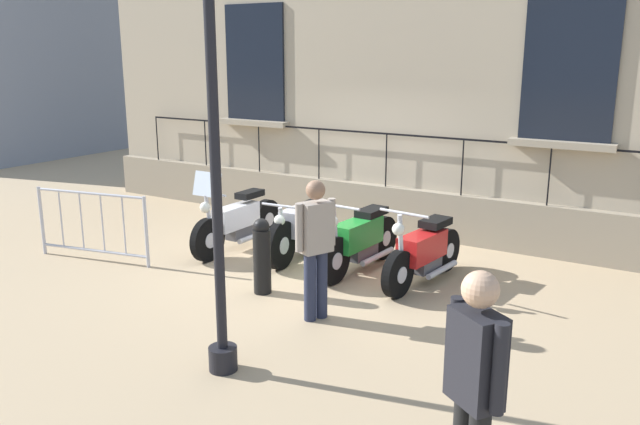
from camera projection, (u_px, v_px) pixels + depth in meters
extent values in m
plane|color=tan|center=(321.00, 266.00, 9.36)|extent=(60.00, 60.00, 0.00)
cube|color=gray|center=(386.00, 209.00, 11.05)|extent=(0.20, 12.61, 0.80)
cube|color=black|center=(570.00, 67.00, 9.11)|extent=(0.06, 1.29, 2.10)
cube|color=gray|center=(561.00, 145.00, 9.31)|extent=(0.24, 1.49, 0.10)
cube|color=black|center=(255.00, 63.00, 11.91)|extent=(0.06, 1.29, 2.10)
cube|color=gray|center=(254.00, 123.00, 12.11)|extent=(0.24, 1.49, 0.10)
cube|color=black|center=(387.00, 134.00, 10.70)|extent=(0.03, 10.59, 0.03)
cylinder|color=black|center=(157.00, 139.00, 13.49)|extent=(0.02, 0.02, 0.89)
cylinder|color=black|center=(205.00, 143.00, 12.82)|extent=(0.02, 0.02, 0.89)
cylinder|color=black|center=(259.00, 148.00, 12.15)|extent=(0.02, 0.02, 0.89)
cylinder|color=black|center=(319.00, 154.00, 11.48)|extent=(0.02, 0.02, 0.89)
cylinder|color=black|center=(386.00, 160.00, 10.81)|extent=(0.02, 0.02, 0.89)
cylinder|color=black|center=(462.00, 168.00, 10.14)|extent=(0.02, 0.02, 0.89)
cylinder|color=black|center=(549.00, 176.00, 9.47)|extent=(0.02, 0.02, 0.89)
cylinder|color=black|center=(208.00, 240.00, 9.49)|extent=(0.65, 0.12, 0.65)
cylinder|color=silver|center=(208.00, 240.00, 9.49)|extent=(0.23, 0.14, 0.23)
cylinder|color=black|center=(266.00, 219.00, 10.68)|extent=(0.65, 0.12, 0.65)
cylinder|color=silver|center=(266.00, 219.00, 10.68)|extent=(0.23, 0.14, 0.23)
cube|color=silver|center=(236.00, 216.00, 9.99)|extent=(0.86, 0.27, 0.35)
cube|color=#4C4C51|center=(241.00, 230.00, 10.13)|extent=(0.52, 0.22, 0.23)
cube|color=black|center=(250.00, 194.00, 10.21)|extent=(0.48, 0.24, 0.10)
cylinder|color=silver|center=(209.00, 217.00, 9.45)|extent=(0.16, 0.06, 0.69)
cylinder|color=silver|center=(210.00, 194.00, 9.41)|extent=(0.04, 0.58, 0.04)
sphere|color=white|center=(205.00, 207.00, 9.35)|extent=(0.16, 0.16, 0.16)
cylinder|color=silver|center=(255.00, 236.00, 10.22)|extent=(0.78, 0.09, 0.08)
cube|color=silver|center=(207.00, 184.00, 9.32)|extent=(0.13, 0.48, 0.36)
cylinder|color=black|center=(281.00, 245.00, 9.15)|extent=(0.71, 0.17, 0.70)
cylinder|color=silver|center=(281.00, 245.00, 9.15)|extent=(0.26, 0.15, 0.25)
cylinder|color=black|center=(323.00, 224.00, 10.28)|extent=(0.71, 0.17, 0.70)
cylinder|color=silver|center=(323.00, 224.00, 10.28)|extent=(0.26, 0.15, 0.25)
cube|color=#B2B2BC|center=(301.00, 220.00, 9.62)|extent=(0.82, 0.38, 0.38)
cube|color=#4C4C51|center=(304.00, 235.00, 9.77)|extent=(0.50, 0.29, 0.25)
cube|color=black|center=(311.00, 206.00, 9.87)|extent=(0.47, 0.32, 0.10)
cylinder|color=silver|center=(282.00, 226.00, 9.12)|extent=(0.16, 0.07, 0.56)
cylinder|color=silver|center=(284.00, 206.00, 9.10)|extent=(0.09, 0.71, 0.04)
sphere|color=white|center=(280.00, 220.00, 9.04)|extent=(0.16, 0.16, 0.16)
cylinder|color=silver|center=(319.00, 242.00, 9.85)|extent=(0.72, 0.13, 0.08)
cylinder|color=black|center=(333.00, 260.00, 8.57)|extent=(0.66, 0.17, 0.65)
cylinder|color=silver|center=(333.00, 260.00, 8.57)|extent=(0.24, 0.16, 0.23)
cylinder|color=black|center=(383.00, 238.00, 9.61)|extent=(0.66, 0.17, 0.65)
cylinder|color=silver|center=(383.00, 238.00, 9.61)|extent=(0.24, 0.16, 0.23)
cube|color=#1E842D|center=(358.00, 234.00, 8.99)|extent=(0.93, 0.37, 0.37)
cube|color=#4C4C51|center=(361.00, 250.00, 9.14)|extent=(0.56, 0.28, 0.23)
cube|color=black|center=(372.00, 212.00, 9.23)|extent=(0.53, 0.31, 0.10)
cylinder|color=silver|center=(335.00, 233.00, 8.52)|extent=(0.16, 0.07, 0.73)
cylinder|color=silver|center=(338.00, 206.00, 8.47)|extent=(0.08, 0.68, 0.04)
sphere|color=white|center=(332.00, 221.00, 8.42)|extent=(0.16, 0.16, 0.16)
cylinder|color=silver|center=(378.00, 256.00, 9.21)|extent=(0.83, 0.14, 0.08)
cylinder|color=black|center=(398.00, 274.00, 8.10)|extent=(0.62, 0.19, 0.61)
cylinder|color=silver|center=(398.00, 274.00, 8.10)|extent=(0.23, 0.16, 0.21)
cylinder|color=black|center=(446.00, 250.00, 9.09)|extent=(0.62, 0.19, 0.61)
cylinder|color=silver|center=(446.00, 250.00, 9.09)|extent=(0.23, 0.16, 0.21)
cube|color=red|center=(422.00, 247.00, 8.50)|extent=(0.87, 0.41, 0.36)
cube|color=#4C4C51|center=(425.00, 262.00, 8.64)|extent=(0.53, 0.31, 0.21)
cube|color=black|center=(435.00, 222.00, 8.70)|extent=(0.50, 0.34, 0.10)
cylinder|color=silver|center=(401.00, 244.00, 8.05)|extent=(0.17, 0.08, 0.78)
cylinder|color=silver|center=(404.00, 213.00, 7.99)|extent=(0.12, 0.69, 0.04)
sphere|color=white|center=(398.00, 229.00, 7.94)|extent=(0.16, 0.16, 0.16)
cylinder|color=silver|center=(442.00, 270.00, 8.68)|extent=(0.75, 0.17, 0.08)
cylinder|color=black|center=(223.00, 358.00, 6.29)|extent=(0.28, 0.28, 0.24)
cylinder|color=black|center=(215.00, 159.00, 5.81)|extent=(0.10, 0.10, 4.16)
cylinder|color=#B7B7BF|center=(42.00, 221.00, 9.79)|extent=(0.05, 0.05, 1.05)
cylinder|color=#B7B7BF|center=(146.00, 232.00, 9.17)|extent=(0.05, 0.05, 1.05)
cylinder|color=#B7B7BF|center=(89.00, 193.00, 9.36)|extent=(0.41, 1.84, 0.04)
cylinder|color=#B7B7BF|center=(95.00, 251.00, 9.57)|extent=(0.41, 1.84, 0.04)
cylinder|color=#B7B7BF|center=(61.00, 218.00, 9.65)|extent=(0.02, 0.02, 0.87)
cylinder|color=#B7B7BF|center=(82.00, 220.00, 9.52)|extent=(0.02, 0.02, 0.87)
cylinder|color=#B7B7BF|center=(102.00, 222.00, 9.40)|extent=(0.02, 0.02, 0.87)
cylinder|color=#B7B7BF|center=(124.00, 225.00, 9.27)|extent=(0.02, 0.02, 0.87)
cylinder|color=black|center=(262.00, 262.00, 8.22)|extent=(0.23, 0.23, 0.84)
sphere|color=black|center=(261.00, 226.00, 8.11)|extent=(0.20, 0.20, 0.20)
cube|color=black|center=(476.00, 358.00, 4.02)|extent=(0.39, 0.42, 0.61)
sphere|color=tan|center=(480.00, 289.00, 3.91)|extent=(0.23, 0.23, 0.23)
cylinder|color=black|center=(499.00, 369.00, 3.81)|extent=(0.09, 0.09, 0.58)
cylinder|color=black|center=(455.00, 339.00, 4.20)|extent=(0.09, 0.09, 0.58)
cylinder|color=#23283D|center=(321.00, 284.00, 7.47)|extent=(0.14, 0.14, 0.81)
cylinder|color=#23283D|center=(310.00, 287.00, 7.38)|extent=(0.14, 0.14, 0.81)
cube|color=gray|center=(316.00, 227.00, 7.25)|extent=(0.42, 0.35, 0.58)
sphere|color=#8C664C|center=(316.00, 190.00, 7.15)|extent=(0.22, 0.22, 0.22)
cylinder|color=gray|center=(332.00, 222.00, 7.37)|extent=(0.09, 0.09, 0.55)
cylinder|color=gray|center=(299.00, 228.00, 7.13)|extent=(0.09, 0.09, 0.55)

